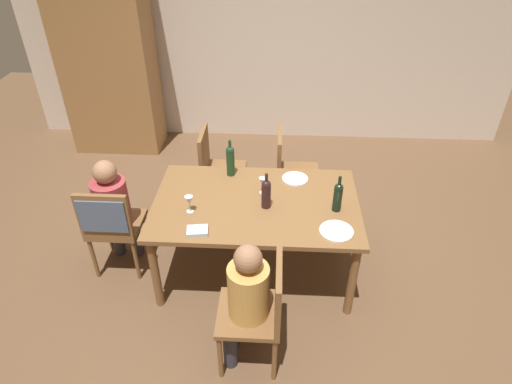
# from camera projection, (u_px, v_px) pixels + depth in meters

# --- Properties ---
(ground_plane) EXTENTS (10.00, 10.00, 0.00)m
(ground_plane) POSITION_uv_depth(u_px,v_px,m) (256.00, 267.00, 4.09)
(ground_plane) COLOR brown
(rear_room_partition) EXTENTS (6.40, 0.12, 2.70)m
(rear_room_partition) POSITION_uv_depth(u_px,v_px,m) (268.00, 38.00, 5.57)
(rear_room_partition) COLOR beige
(rear_room_partition) RESTS_ON ground_plane
(armoire_cabinet) EXTENTS (1.18, 0.62, 2.18)m
(armoire_cabinet) POSITION_uv_depth(u_px,v_px,m) (109.00, 66.00, 5.44)
(armoire_cabinet) COLOR olive
(armoire_cabinet) RESTS_ON ground_plane
(dining_table) EXTENTS (1.72, 1.09, 0.76)m
(dining_table) POSITION_uv_depth(u_px,v_px,m) (256.00, 209.00, 3.71)
(dining_table) COLOR brown
(dining_table) RESTS_ON ground_plane
(chair_left_end) EXTENTS (0.44, 0.46, 0.92)m
(chair_left_end) POSITION_uv_depth(u_px,v_px,m) (109.00, 221.00, 3.71)
(chair_left_end) COLOR brown
(chair_left_end) RESTS_ON ground_plane
(chair_near) EXTENTS (0.44, 0.44, 0.92)m
(chair_near) POSITION_uv_depth(u_px,v_px,m) (261.00, 307.00, 3.03)
(chair_near) COLOR brown
(chair_near) RESTS_ON ground_plane
(chair_far_left) EXTENTS (0.44, 0.44, 0.92)m
(chair_far_left) POSITION_uv_depth(u_px,v_px,m) (216.00, 166.00, 4.57)
(chair_far_left) COLOR brown
(chair_far_left) RESTS_ON ground_plane
(chair_far_right) EXTENTS (0.44, 0.44, 0.92)m
(chair_far_right) POSITION_uv_depth(u_px,v_px,m) (290.00, 168.00, 4.53)
(chair_far_right) COLOR brown
(chair_far_right) RESTS_ON ground_plane
(person_woman_host) EXTENTS (0.30, 0.34, 1.11)m
(person_woman_host) POSITION_uv_depth(u_px,v_px,m) (114.00, 206.00, 3.80)
(person_woman_host) COLOR #33333D
(person_woman_host) RESTS_ON ground_plane
(person_man_bearded) EXTENTS (0.33, 0.28, 1.08)m
(person_man_bearded) POSITION_uv_depth(u_px,v_px,m) (245.00, 297.00, 2.98)
(person_man_bearded) COLOR #33333D
(person_man_bearded) RESTS_ON ground_plane
(wine_bottle_tall_green) EXTENTS (0.07, 0.07, 0.32)m
(wine_bottle_tall_green) POSITION_uv_depth(u_px,v_px,m) (338.00, 196.00, 3.49)
(wine_bottle_tall_green) COLOR black
(wine_bottle_tall_green) RESTS_ON dining_table
(wine_bottle_dark_red) EXTENTS (0.07, 0.07, 0.35)m
(wine_bottle_dark_red) POSITION_uv_depth(u_px,v_px,m) (230.00, 160.00, 3.92)
(wine_bottle_dark_red) COLOR #19381E
(wine_bottle_dark_red) RESTS_ON dining_table
(wine_bottle_short_olive) EXTENTS (0.08, 0.08, 0.32)m
(wine_bottle_short_olive) POSITION_uv_depth(u_px,v_px,m) (266.00, 193.00, 3.53)
(wine_bottle_short_olive) COLOR black
(wine_bottle_short_olive) RESTS_ON dining_table
(wine_glass_near_left) EXTENTS (0.07, 0.07, 0.15)m
(wine_glass_near_left) POSITION_uv_depth(u_px,v_px,m) (263.00, 182.00, 3.71)
(wine_glass_near_left) COLOR silver
(wine_glass_near_left) RESTS_ON dining_table
(wine_glass_centre) EXTENTS (0.07, 0.07, 0.15)m
(wine_glass_centre) POSITION_uv_depth(u_px,v_px,m) (189.00, 201.00, 3.49)
(wine_glass_centre) COLOR silver
(wine_glass_centre) RESTS_ON dining_table
(dinner_plate_host) EXTENTS (0.23, 0.23, 0.01)m
(dinner_plate_host) POSITION_uv_depth(u_px,v_px,m) (295.00, 179.00, 3.94)
(dinner_plate_host) COLOR white
(dinner_plate_host) RESTS_ON dining_table
(dinner_plate_guest_left) EXTENTS (0.26, 0.26, 0.01)m
(dinner_plate_guest_left) POSITION_uv_depth(u_px,v_px,m) (336.00, 231.00, 3.34)
(dinner_plate_guest_left) COLOR white
(dinner_plate_guest_left) RESTS_ON dining_table
(folded_napkin) EXTENTS (0.17, 0.14, 0.03)m
(folded_napkin) POSITION_uv_depth(u_px,v_px,m) (197.00, 231.00, 3.33)
(folded_napkin) COLOR #ADC6D6
(folded_napkin) RESTS_ON dining_table
(handbag) EXTENTS (0.15, 0.29, 0.22)m
(handbag) POSITION_uv_depth(u_px,v_px,m) (328.00, 202.00, 4.76)
(handbag) COLOR brown
(handbag) RESTS_ON ground_plane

